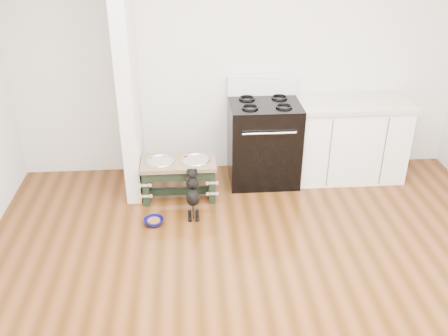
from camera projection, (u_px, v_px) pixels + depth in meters
ground at (269, 314)px, 3.85m from camera, size 5.00×5.00×0.00m
room_shell at (280, 119)px, 3.10m from camera, size 5.00×5.00×5.00m
partition_wall at (127, 68)px, 5.00m from camera, size 0.15×0.80×2.70m
oven_range at (263, 141)px, 5.55m from camera, size 0.76×0.69×1.14m
cabinet_run at (349, 139)px, 5.65m from camera, size 1.24×0.64×0.91m
dog_feeder at (179, 172)px, 5.27m from camera, size 0.78×0.42×0.45m
puppy at (193, 192)px, 4.98m from camera, size 0.14×0.40×0.48m
floor_bowl at (154, 222)px, 4.92m from camera, size 0.21×0.21×0.06m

